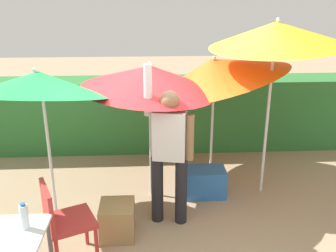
% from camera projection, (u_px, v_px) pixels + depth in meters
% --- Properties ---
extents(ground_plane, '(24.00, 24.00, 0.00)m').
position_uv_depth(ground_plane, '(169.00, 221.00, 4.49)').
color(ground_plane, '#9E8466').
extents(hedge_row, '(8.00, 0.70, 1.21)m').
position_uv_depth(hedge_row, '(162.00, 114.00, 6.44)').
color(hedge_row, '#2D7033').
rests_on(hedge_row, ground_plane).
extents(umbrella_rainbow, '(1.71, 1.70, 1.82)m').
position_uv_depth(umbrella_rainbow, '(150.00, 78.00, 4.55)').
color(umbrella_rainbow, silver).
rests_on(umbrella_rainbow, ground_plane).
extents(umbrella_orange, '(1.58, 1.58, 1.98)m').
position_uv_depth(umbrella_orange, '(39.00, 84.00, 4.07)').
color(umbrella_orange, silver).
rests_on(umbrella_orange, ground_plane).
extents(umbrella_yellow, '(1.63, 1.62, 2.34)m').
position_uv_depth(umbrella_yellow, '(276.00, 34.00, 4.44)').
color(umbrella_yellow, silver).
rests_on(umbrella_yellow, ground_plane).
extents(umbrella_navy, '(2.04, 2.00, 2.08)m').
position_uv_depth(umbrella_navy, '(214.00, 71.00, 5.07)').
color(umbrella_navy, silver).
rests_on(umbrella_navy, ground_plane).
extents(person_vendor, '(0.56, 0.29, 1.88)m').
position_uv_depth(person_vendor, '(169.00, 149.00, 4.18)').
color(person_vendor, black).
rests_on(person_vendor, ground_plane).
extents(chair_plastic, '(0.58, 0.58, 0.89)m').
position_uv_depth(chair_plastic, '(63.00, 219.00, 3.63)').
color(chair_plastic, '#B72D2D').
rests_on(chair_plastic, ground_plane).
extents(cooler_box, '(0.53, 0.35, 0.38)m').
position_uv_depth(cooler_box, '(205.00, 182.00, 5.00)').
color(cooler_box, '#2D6BB7').
rests_on(cooler_box, ground_plane).
extents(crate_cardboard, '(0.38, 0.40, 0.39)m').
position_uv_depth(crate_cardboard, '(117.00, 220.00, 4.16)').
color(crate_cardboard, '#9E7A4C').
rests_on(crate_cardboard, ground_plane).
extents(bottle_water, '(0.07, 0.07, 0.24)m').
position_uv_depth(bottle_water, '(25.00, 217.00, 3.08)').
color(bottle_water, silver).
rests_on(bottle_water, folding_table).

